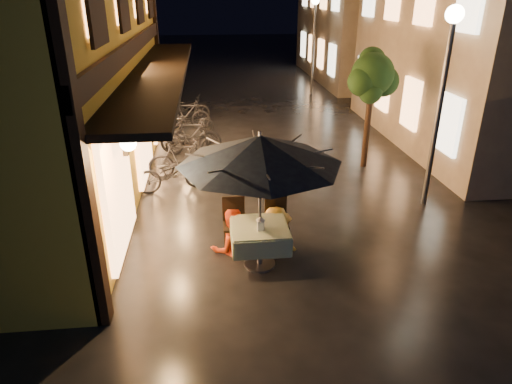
{
  "coord_description": "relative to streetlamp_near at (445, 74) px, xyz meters",
  "views": [
    {
      "loc": [
        -1.82,
        -6.98,
        4.49
      ],
      "look_at": [
        -1.03,
        0.47,
        1.15
      ],
      "focal_mm": 32.0,
      "sensor_mm": 36.0,
      "label": 1
    }
  ],
  "objects": [
    {
      "name": "person_orange",
      "position": [
        -4.5,
        -1.56,
        -2.11
      ],
      "size": [
        0.91,
        0.78,
        1.62
      ],
      "primitive_type": "imported",
      "rotation": [
        0.0,
        0.0,
        3.38
      ],
      "color": "#ED4315",
      "rests_on": "ground"
    },
    {
      "name": "person_yellow",
      "position": [
        -3.67,
        -1.56,
        -2.12
      ],
      "size": [
        1.15,
        0.83,
        1.6
      ],
      "primitive_type": "imported",
      "rotation": [
        0.0,
        0.0,
        2.89
      ],
      "color": "gold",
      "rests_on": "ground"
    },
    {
      "name": "bicycle_5",
      "position": [
        -5.6,
        6.75,
        -2.4
      ],
      "size": [
        1.75,
        0.65,
        1.03
      ],
      "primitive_type": "imported",
      "rotation": [
        0.0,
        0.0,
        1.47
      ],
      "color": "black",
      "rests_on": "ground"
    },
    {
      "name": "west_building",
      "position": [
        -8.72,
        2.0,
        0.79
      ],
      "size": [
        5.9,
        11.4,
        7.4
      ],
      "color": "gold",
      "rests_on": "ground"
    },
    {
      "name": "street_tree",
      "position": [
        -0.59,
        2.51,
        -0.5
      ],
      "size": [
        1.43,
        1.2,
        3.15
      ],
      "color": "black",
      "rests_on": "ground"
    },
    {
      "name": "bicycle_3",
      "position": [
        -5.37,
        4.08,
        -2.38
      ],
      "size": [
        1.81,
        0.56,
        1.08
      ],
      "primitive_type": "imported",
      "rotation": [
        0.0,
        0.0,
        1.54
      ],
      "color": "black",
      "rests_on": "ground"
    },
    {
      "name": "bicycle_0",
      "position": [
        -5.74,
        1.36,
        -2.45
      ],
      "size": [
        1.87,
        1.04,
        0.93
      ],
      "primitive_type": "imported",
      "rotation": [
        0.0,
        0.0,
        1.82
      ],
      "color": "black",
      "rests_on": "ground"
    },
    {
      "name": "table_lantern",
      "position": [
        -4.03,
        -2.27,
        -2.0
      ],
      "size": [
        0.16,
        0.16,
        0.25
      ],
      "color": "white",
      "rests_on": "cafe_table"
    },
    {
      "name": "cafe_table",
      "position": [
        -4.03,
        -2.13,
        -2.33
      ],
      "size": [
        0.99,
        0.99,
        0.78
      ],
      "color": "#59595E",
      "rests_on": "ground"
    },
    {
      "name": "cafe_chair_right",
      "position": [
        -3.63,
        -1.39,
        -2.38
      ],
      "size": [
        0.42,
        0.42,
        0.97
      ],
      "color": "black",
      "rests_on": "ground"
    },
    {
      "name": "ground",
      "position": [
        -3.0,
        -2.0,
        -2.92
      ],
      "size": [
        90.0,
        90.0,
        0.0
      ],
      "primitive_type": "plane",
      "color": "black",
      "rests_on": "ground"
    },
    {
      "name": "streetlamp_far",
      "position": [
        0.0,
        12.0,
        0.0
      ],
      "size": [
        0.36,
        0.36,
        4.23
      ],
      "color": "#59595E",
      "rests_on": "ground"
    },
    {
      "name": "bicycle_6",
      "position": [
        -5.62,
        7.96,
        -2.46
      ],
      "size": [
        1.83,
        0.93,
        0.92
      ],
      "primitive_type": "imported",
      "rotation": [
        0.0,
        0.0,
        1.38
      ],
      "color": "black",
      "rests_on": "ground"
    },
    {
      "name": "bicycle_4",
      "position": [
        -5.44,
        6.17,
        -2.5
      ],
      "size": [
        1.66,
        0.77,
        0.84
      ],
      "primitive_type": "imported",
      "rotation": [
        0.0,
        0.0,
        1.43
      ],
      "color": "black",
      "rests_on": "ground"
    },
    {
      "name": "east_building_far",
      "position": [
        4.49,
        16.0,
        0.74
      ],
      "size": [
        7.3,
        10.3,
        7.3
      ],
      "color": "tan",
      "rests_on": "ground"
    },
    {
      "name": "bicycle_1",
      "position": [
        -5.56,
        2.17,
        -2.41
      ],
      "size": [
        1.73,
        0.62,
        1.02
      ],
      "primitive_type": "imported",
      "rotation": [
        0.0,
        0.0,
        1.65
      ],
      "color": "black",
      "rests_on": "ground"
    },
    {
      "name": "streetlamp_near",
      "position": [
        0.0,
        0.0,
        0.0
      ],
      "size": [
        0.36,
        0.36,
        4.23
      ],
      "color": "#59595E",
      "rests_on": "ground"
    },
    {
      "name": "cafe_chair_left",
      "position": [
        -4.43,
        -1.39,
        -2.38
      ],
      "size": [
        0.42,
        0.42,
        0.97
      ],
      "color": "black",
      "rests_on": "ground"
    },
    {
      "name": "patio_umbrella",
      "position": [
        -4.03,
        -2.13,
        -0.77
      ],
      "size": [
        2.71,
        2.71,
        2.46
      ],
      "color": "#59595E",
      "rests_on": "ground"
    },
    {
      "name": "bicycle_2",
      "position": [
        -5.34,
        3.92,
        -2.49
      ],
      "size": [
        1.69,
        0.89,
        0.85
      ],
      "primitive_type": "imported",
      "rotation": [
        0.0,
        0.0,
        1.36
      ],
      "color": "black",
      "rests_on": "ground"
    }
  ]
}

